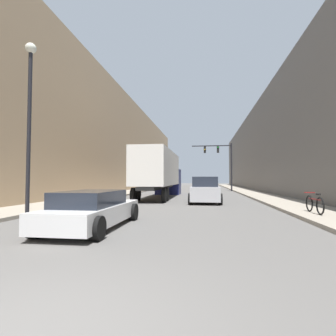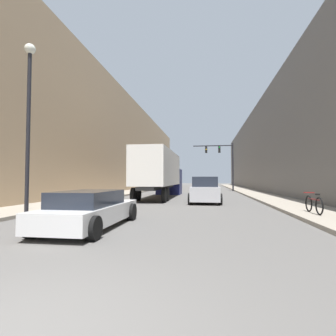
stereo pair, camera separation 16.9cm
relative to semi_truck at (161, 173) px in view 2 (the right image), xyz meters
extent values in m
cube|color=gray|center=(8.89, 10.00, -2.07)|extent=(2.86, 80.00, 0.15)
cube|color=gray|center=(-5.01, 10.00, -2.07)|extent=(2.86, 80.00, 0.15)
cube|color=#66605B|center=(13.32, 10.00, 3.49)|extent=(6.00, 80.00, 11.27)
cube|color=tan|center=(-9.44, 10.00, 4.36)|extent=(6.00, 80.00, 13.02)
cube|color=silver|center=(0.00, -1.21, 0.31)|extent=(2.43, 9.64, 2.72)
cube|color=black|center=(0.00, -1.21, -1.20)|extent=(1.22, 9.64, 0.24)
cube|color=navy|center=(0.00, 4.93, -0.84)|extent=(2.43, 2.64, 2.61)
cylinder|color=black|center=(-1.07, -4.83, -1.65)|extent=(0.25, 1.00, 1.00)
cylinder|color=black|center=(1.07, -4.83, -1.65)|extent=(0.25, 1.00, 1.00)
cylinder|color=black|center=(-1.07, -3.63, -1.65)|extent=(0.25, 1.00, 1.00)
cylinder|color=black|center=(1.07, -3.63, -1.65)|extent=(0.25, 1.00, 1.00)
cylinder|color=black|center=(-1.07, 4.93, -1.65)|extent=(0.25, 1.00, 1.00)
cylinder|color=black|center=(1.07, 4.93, -1.65)|extent=(0.25, 1.00, 1.00)
cube|color=silver|center=(0.18, -14.11, -1.69)|extent=(1.75, 4.70, 0.56)
cube|color=#1E232D|center=(0.18, -14.35, -1.18)|extent=(1.54, 2.59, 0.47)
cylinder|color=black|center=(-0.70, -12.46, -1.83)|extent=(0.25, 0.64, 0.64)
cylinder|color=black|center=(1.05, -12.46, -1.83)|extent=(0.25, 0.64, 0.64)
cylinder|color=black|center=(-0.70, -15.86, -1.83)|extent=(0.25, 0.64, 0.64)
cylinder|color=black|center=(1.05, -15.86, -1.83)|extent=(0.25, 0.64, 0.64)
cube|color=#B7B7BC|center=(3.81, -4.17, -1.51)|extent=(1.83, 4.82, 0.90)
cube|color=#1E232D|center=(3.81, -4.41, -0.73)|extent=(1.61, 2.65, 0.65)
cylinder|color=black|center=(2.89, -2.46, -1.80)|extent=(0.25, 0.70, 0.70)
cylinder|color=black|center=(4.72, -2.46, -1.80)|extent=(0.25, 0.70, 0.70)
cylinder|color=black|center=(2.89, -5.98, -1.80)|extent=(0.25, 0.70, 0.70)
cylinder|color=black|center=(4.72, -5.98, -1.80)|extent=(0.25, 0.70, 0.70)
cylinder|color=black|center=(7.31, 13.30, 1.04)|extent=(0.20, 0.20, 6.37)
cube|color=black|center=(4.69, 13.30, 3.92)|extent=(5.24, 0.12, 0.12)
cube|color=black|center=(5.57, 13.30, 3.41)|extent=(0.30, 0.24, 0.90)
sphere|color=green|center=(5.57, 13.16, 3.69)|extent=(0.18, 0.18, 0.18)
cube|color=black|center=(3.82, 13.30, 3.41)|extent=(0.30, 0.24, 0.90)
sphere|color=gold|center=(3.82, 13.16, 3.41)|extent=(0.18, 0.18, 0.18)
cylinder|color=black|center=(-3.43, -12.45, 1.32)|extent=(0.16, 0.16, 6.94)
sphere|color=silver|center=(-3.43, -12.45, 4.94)|extent=(0.44, 0.44, 0.44)
torus|color=black|center=(8.36, -11.04, -1.64)|extent=(0.06, 0.72, 0.72)
torus|color=black|center=(8.36, -9.94, -1.64)|extent=(0.06, 0.72, 0.72)
cube|color=maroon|center=(8.36, -10.49, -1.41)|extent=(0.04, 1.11, 0.04)
cube|color=black|center=(8.36, -10.89, -1.19)|extent=(0.12, 0.20, 0.06)
cube|color=maroon|center=(8.36, -9.99, -1.16)|extent=(0.44, 0.04, 0.04)
camera|label=1|loc=(3.79, -22.32, -0.57)|focal=28.00mm
camera|label=2|loc=(3.96, -22.30, -0.57)|focal=28.00mm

